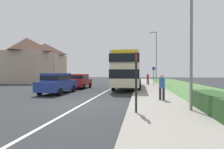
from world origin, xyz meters
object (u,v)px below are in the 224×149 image
(double_decker_bus, at_px, (128,69))
(pedestrian_walking_away, at_px, (148,78))
(parked_car_blue, at_px, (57,82))
(pedestrian_at_stop, at_px, (162,86))
(street_lamp_mid, at_px, (156,55))
(parked_car_red, at_px, (80,80))
(street_lamp_near, at_px, (189,21))
(cycle_route_sign, at_px, (154,75))
(bus_stop_sign, at_px, (136,78))

(double_decker_bus, distance_m, pedestrian_walking_away, 5.50)
(parked_car_blue, distance_m, pedestrian_at_stop, 8.74)
(pedestrian_walking_away, bearing_deg, pedestrian_at_stop, -89.12)
(parked_car_blue, height_order, street_lamp_mid, street_lamp_mid)
(pedestrian_walking_away, distance_m, street_lamp_mid, 4.04)
(parked_car_red, xyz_separation_m, street_lamp_near, (8.81, -11.11, 3.13))
(parked_car_red, height_order, street_lamp_near, street_lamp_near)
(pedestrian_walking_away, bearing_deg, street_lamp_near, -86.57)
(double_decker_bus, relative_size, parked_car_blue, 2.51)
(pedestrian_walking_away, bearing_deg, parked_car_blue, -125.59)
(pedestrian_at_stop, xyz_separation_m, street_lamp_near, (0.80, -2.81, 3.04))
(pedestrian_at_stop, distance_m, pedestrian_walking_away, 14.23)
(parked_car_blue, bearing_deg, parked_car_red, 88.31)
(parked_car_red, bearing_deg, parked_car_blue, -91.69)
(cycle_route_sign, bearing_deg, pedestrian_at_stop, -92.07)
(pedestrian_walking_away, bearing_deg, bus_stop_sign, -93.98)
(parked_car_red, height_order, bus_stop_sign, bus_stop_sign)
(parked_car_red, bearing_deg, cycle_route_sign, 26.90)
(pedestrian_at_stop, relative_size, bus_stop_sign, 0.64)
(pedestrian_at_stop, xyz_separation_m, bus_stop_sign, (-1.46, -3.61, 0.56))
(street_lamp_mid, bearing_deg, parked_car_red, -139.41)
(parked_car_red, xyz_separation_m, bus_stop_sign, (6.55, -11.92, 0.66))
(pedestrian_at_stop, bearing_deg, parked_car_blue, 159.01)
(pedestrian_at_stop, height_order, bus_stop_sign, bus_stop_sign)
(street_lamp_mid, bearing_deg, double_decker_bus, -118.50)
(parked_car_blue, xyz_separation_m, street_lamp_near, (8.96, -5.94, 3.07))
(cycle_route_sign, height_order, street_lamp_near, street_lamp_near)
(pedestrian_at_stop, bearing_deg, bus_stop_sign, -112.00)
(pedestrian_at_stop, height_order, cycle_route_sign, cycle_route_sign)
(parked_car_red, relative_size, street_lamp_mid, 0.52)
(bus_stop_sign, relative_size, cycle_route_sign, 1.03)
(double_decker_bus, height_order, pedestrian_walking_away, double_decker_bus)
(double_decker_bus, bearing_deg, parked_car_blue, -131.46)
(street_lamp_near, bearing_deg, pedestrian_at_stop, 105.98)
(double_decker_bus, distance_m, street_lamp_mid, 7.82)
(double_decker_bus, xyz_separation_m, parked_car_blue, (-5.55, -6.28, -1.20))
(parked_car_blue, bearing_deg, street_lamp_mid, 54.65)
(parked_car_red, relative_size, bus_stop_sign, 1.56)
(pedestrian_at_stop, relative_size, cycle_route_sign, 0.66)
(parked_car_red, bearing_deg, bus_stop_sign, -61.23)
(parked_car_red, distance_m, street_lamp_near, 14.52)
(bus_stop_sign, bearing_deg, pedestrian_at_stop, 68.00)
(bus_stop_sign, distance_m, street_lamp_mid, 19.96)
(parked_car_blue, xyz_separation_m, cycle_route_sign, (8.62, 9.47, 0.49))
(street_lamp_near, bearing_deg, double_decker_bus, 105.60)
(pedestrian_walking_away, height_order, street_lamp_near, street_lamp_near)
(pedestrian_walking_away, distance_m, bus_stop_sign, 17.89)
(street_lamp_near, xyz_separation_m, street_lamp_mid, (0.16, 18.80, 0.40))
(parked_car_red, bearing_deg, pedestrian_walking_away, 37.25)
(parked_car_red, distance_m, cycle_route_sign, 9.50)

